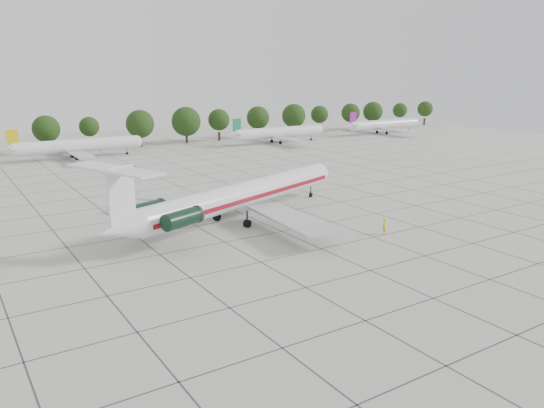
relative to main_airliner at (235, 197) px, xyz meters
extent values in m
plane|color=#B3B4AC|center=(3.04, -6.54, -3.55)|extent=(260.00, 260.00, 0.00)
cube|color=#383838|center=(3.04, 8.46, -3.54)|extent=(170.00, 170.00, 0.02)
cylinder|color=silver|center=(2.23, 0.83, -0.03)|extent=(35.05, 15.78, 3.32)
sphere|color=silver|center=(19.18, 7.17, -0.03)|extent=(3.32, 3.32, 3.32)
cone|color=silver|center=(-17.07, -6.38, -0.03)|extent=(5.87, 4.87, 3.32)
cube|color=maroon|center=(1.64, 2.41, -0.28)|extent=(32.97, 12.37, 0.55)
cube|color=maroon|center=(2.82, -0.74, -0.28)|extent=(32.97, 12.37, 0.55)
cube|color=#B7BABC|center=(-3.29, 8.43, -1.39)|extent=(13.99, 13.87, 0.30)
cube|color=#B7BABC|center=(3.05, -8.52, -1.39)|extent=(5.79, 15.39, 0.30)
cube|color=black|center=(-12.21, -2.15, 0.27)|extent=(2.53, 2.00, 0.25)
cylinder|color=black|center=(-12.46, -1.49, 0.27)|extent=(5.19, 3.48, 1.91)
cube|color=black|center=(-10.63, -6.39, 0.27)|extent=(2.53, 2.00, 0.25)
cylinder|color=black|center=(-10.38, -7.05, 0.27)|extent=(5.19, 3.48, 1.91)
cube|color=silver|center=(-16.60, -6.20, 3.49)|extent=(3.11, 1.39, 6.03)
cube|color=silver|center=(-17.26, -6.45, 6.30)|extent=(7.05, 12.35, 0.22)
cylinder|color=black|center=(17.30, 6.47, -2.60)|extent=(0.26, 0.26, 1.91)
cylinder|color=black|center=(17.30, 6.47, -3.20)|extent=(0.76, 0.51, 0.70)
cylinder|color=black|center=(-1.51, 2.23, -2.24)|extent=(0.31, 0.31, 1.81)
cylinder|color=black|center=(-1.51, 2.23, -3.05)|extent=(1.15, 0.92, 1.01)
cylinder|color=black|center=(0.32, -2.67, -2.24)|extent=(0.31, 0.31, 1.81)
cylinder|color=black|center=(0.32, -2.67, -3.05)|extent=(1.15, 0.92, 1.01)
imported|color=#DFBB0D|center=(12.97, -14.28, -2.57)|extent=(0.84, 0.83, 1.95)
cylinder|color=silver|center=(-4.21, 66.59, -0.55)|extent=(27.20, 3.00, 3.00)
cube|color=#B7BABC|center=(-5.21, 66.59, -1.75)|extent=(3.50, 27.20, 0.25)
cube|color=gold|center=(-17.65, 66.59, 2.05)|extent=(2.40, 0.25, 3.60)
cylinder|color=black|center=(-5.21, 68.79, -3.15)|extent=(0.80, 0.45, 0.80)
cylinder|color=black|center=(-5.21, 64.39, -3.15)|extent=(0.80, 0.45, 0.80)
cylinder|color=silver|center=(49.68, 64.47, -0.55)|extent=(27.20, 3.00, 3.00)
cube|color=#B7BABC|center=(48.68, 64.47, -1.75)|extent=(3.50, 27.20, 0.25)
cube|color=#187044|center=(36.24, 64.47, 2.05)|extent=(2.40, 0.25, 3.60)
cylinder|color=black|center=(48.68, 66.67, -3.15)|extent=(0.80, 0.45, 0.80)
cylinder|color=black|center=(48.68, 62.27, -3.15)|extent=(0.80, 0.45, 0.80)
cylinder|color=silver|center=(91.05, 65.45, -0.55)|extent=(27.20, 3.00, 3.00)
cube|color=#B7BABC|center=(90.05, 65.45, -1.75)|extent=(3.50, 27.20, 0.25)
cube|color=#8E1B95|center=(77.61, 65.45, 2.05)|extent=(2.40, 0.25, 3.60)
cylinder|color=black|center=(90.05, 67.65, -3.15)|extent=(0.80, 0.45, 0.80)
cylinder|color=black|center=(90.05, 63.25, -3.15)|extent=(0.80, 0.45, 0.80)
cylinder|color=#332114|center=(-8.65, 78.46, -2.30)|extent=(0.70, 0.70, 2.50)
sphere|color=black|center=(-8.65, 78.46, 2.45)|extent=(6.50, 6.50, 6.50)
cylinder|color=#332114|center=(1.54, 78.46, -2.30)|extent=(0.70, 0.70, 2.50)
sphere|color=black|center=(1.54, 78.46, 2.45)|extent=(4.93, 4.93, 4.93)
cylinder|color=#332114|center=(14.73, 78.46, -2.30)|extent=(0.70, 0.70, 2.50)
sphere|color=black|center=(14.73, 78.46, 2.45)|extent=(7.40, 7.40, 7.40)
cylinder|color=#332114|center=(27.92, 78.46, -2.30)|extent=(0.70, 0.70, 2.50)
sphere|color=black|center=(27.92, 78.46, 2.45)|extent=(8.08, 8.08, 8.08)
cylinder|color=#332114|center=(38.11, 78.46, -2.30)|extent=(0.70, 0.70, 2.50)
sphere|color=black|center=(38.11, 78.46, 2.45)|extent=(6.17, 6.17, 6.17)
cylinder|color=#332114|center=(51.30, 78.46, -2.30)|extent=(0.70, 0.70, 2.50)
sphere|color=black|center=(51.30, 78.46, 2.45)|extent=(6.82, 6.82, 6.82)
cylinder|color=#332114|center=(64.49, 78.46, -2.30)|extent=(0.70, 0.70, 2.50)
sphere|color=black|center=(64.49, 78.46, 2.45)|extent=(7.44, 7.44, 7.44)
cylinder|color=#332114|center=(74.68, 78.46, -2.30)|extent=(0.70, 0.70, 2.50)
sphere|color=black|center=(74.68, 78.46, 2.45)|extent=(5.66, 5.66, 5.66)
cylinder|color=#332114|center=(87.87, 78.46, -2.30)|extent=(0.70, 0.70, 2.50)
sphere|color=black|center=(87.87, 78.46, 2.45)|extent=(6.25, 6.25, 6.25)
cylinder|color=#332114|center=(98.06, 78.46, -2.30)|extent=(0.70, 0.70, 2.50)
sphere|color=black|center=(98.06, 78.46, 2.45)|extent=(6.79, 6.79, 6.79)
cylinder|color=#332114|center=(111.25, 78.46, -2.30)|extent=(0.70, 0.70, 2.50)
sphere|color=black|center=(111.25, 78.46, 2.45)|extent=(5.16, 5.16, 5.16)
cylinder|color=#332114|center=(124.44, 78.46, -2.30)|extent=(0.70, 0.70, 2.50)
sphere|color=black|center=(124.44, 78.46, 2.45)|extent=(5.68, 5.68, 5.68)
camera|label=1|loc=(-32.28, -59.15, 15.78)|focal=35.00mm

